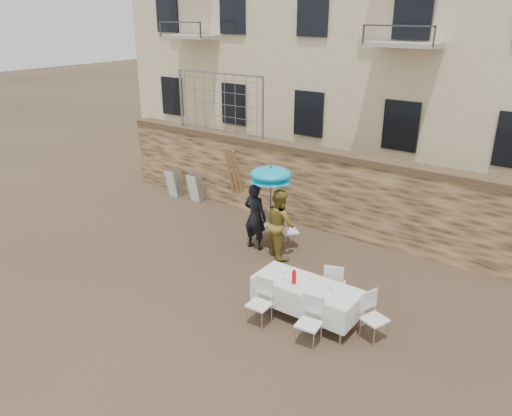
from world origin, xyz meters
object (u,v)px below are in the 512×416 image
Objects in this scene: table_chair_front_left at (259,304)px; table_chair_back at (334,283)px; table_chair_front_right at (309,323)px; man_suit at (255,216)px; couple_chair_right at (290,230)px; soda_bottle at (294,278)px; chair_stack_right at (198,186)px; chair_stack_left at (178,181)px; couple_chair_left at (267,224)px; banquet_table at (307,285)px; table_chair_side at (375,318)px; umbrella at (271,177)px; woman_dress at (280,223)px.

table_chair_front_left is 1.00× the size of table_chair_back.
table_chair_back is (-0.30, 1.55, 0.00)m from table_chair_front_right.
table_chair_back is (2.88, -1.17, -0.39)m from man_suit.
couple_chair_right is at bearing 121.32° from table_chair_front_right.
soda_bottle is 0.28× the size of chair_stack_right.
couple_chair_left is at bearing -15.16° from chair_stack_left.
table_chair_front_right is 8.85m from chair_stack_left.
banquet_table is 1.43m from table_chair_side.
man_suit reaches higher than table_chair_front_right.
man_suit is 3.26m from soda_bottle.
chair_stack_right is (-5.64, 4.48, -0.02)m from table_chair_front_left.
chair_stack_right reaches higher than banquet_table.
umbrella is 2.28× the size of chair_stack_left.
chair_stack_left is at bearing -22.50° from man_suit.
table_chair_front_left is at bearing 151.54° from couple_chair_right.
woman_dress reaches higher than banquet_table.
table_chair_side is at bearing -25.39° from chair_stack_right.
soda_bottle is at bearing -32.70° from chair_stack_right.
umbrella is at bearing 94.97° from couple_chair_right.
man_suit reaches higher than table_chair_side.
table_chair_front_left is at bearing -128.66° from banquet_table.
couple_chair_left is 3.76m from chair_stack_right.
umbrella reaches higher than chair_stack_left.
table_chair_side is at bearing 37.50° from table_chair_front_right.
table_chair_front_right is at bearing -1.87° from table_chair_front_left.
couple_chair_left is 1.04× the size of chair_stack_left.
woman_dress is 1.90× the size of chair_stack_left.
chair_stack_left is (-4.86, 1.66, -1.52)m from umbrella.
table_chair_front_left is at bearing 132.37° from table_chair_side.
woman_dress reaches higher than soda_bottle.
umbrella reaches higher than chair_stack_right.
table_chair_back is 1.00× the size of table_chair_side.
umbrella is at bearing 133.15° from soda_bottle.
table_chair_front_right is at bearing -33.59° from chair_stack_right.
soda_bottle is 0.27× the size of table_chair_side.
couple_chair_left is 0.70m from couple_chair_right.
table_chair_front_right is (2.43, -2.72, -0.39)m from woman_dress.
man_suit is 1.82× the size of table_chair_side.
chair_stack_right is at bearing -27.27° from man_suit.
table_chair_front_right is (0.70, -0.60, -0.43)m from soda_bottle.
man_suit is 1.82× the size of table_chair_front_right.
man_suit is 1.82× the size of couple_chair_left.
umbrella is 4.43m from table_chair_side.
woman_dress is at bearing 80.05° from table_chair_side.
table_chair_side is at bearing -176.90° from woman_dress.
chair_stack_left is at bearing 161.16° from umbrella.
table_chair_side reaches higher than chair_stack_left.
banquet_table is at bearing 113.43° from table_chair_side.
man_suit is 0.97m from couple_chair_right.
banquet_table is (2.68, -1.97, -0.14)m from man_suit.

